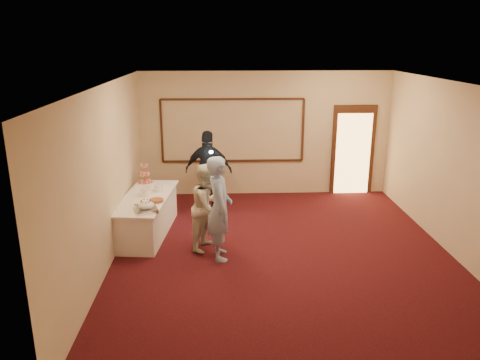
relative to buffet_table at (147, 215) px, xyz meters
name	(u,v)px	position (x,y,z in m)	size (l,w,h in m)	color
floor	(283,254)	(2.57, -1.05, -0.39)	(7.00, 7.00, 0.00)	black
room_walls	(286,144)	(2.57, -1.05, 1.64)	(6.04, 7.04, 3.02)	beige
wall_molding	(233,131)	(1.77, 2.42, 1.21)	(3.45, 0.04, 1.55)	#381A10
doorway	(353,151)	(4.72, 2.40, 0.69)	(1.05, 0.07, 2.20)	#381A10
buffet_table	(147,215)	(0.00, 0.00, 0.00)	(1.10, 2.31, 0.77)	white
pavlova_tray	(146,206)	(0.13, -0.78, 0.46)	(0.47, 0.53, 0.18)	#B6B8BD
cupcake_stand	(145,175)	(-0.15, 0.95, 0.55)	(0.31, 0.31, 0.46)	#EE5558
plate_stack_a	(146,192)	(0.01, 0.02, 0.47)	(0.21, 0.21, 0.17)	white
plate_stack_b	(159,188)	(0.23, 0.29, 0.46)	(0.18, 0.18, 0.15)	white
tart	(157,201)	(0.26, -0.34, 0.41)	(0.30, 0.30, 0.06)	white
man	(219,208)	(1.43, -1.12, 0.53)	(0.67, 0.44, 1.84)	#90AFDC
woman	(208,207)	(1.23, -0.71, 0.41)	(0.78, 0.60, 1.60)	beige
guest	(209,170)	(1.19, 1.40, 0.51)	(1.05, 0.44, 1.79)	black
camera_flash	(211,152)	(1.26, 1.12, 0.99)	(0.07, 0.04, 0.05)	white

